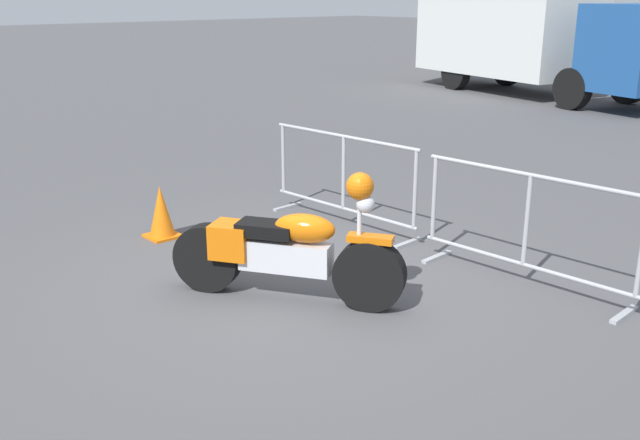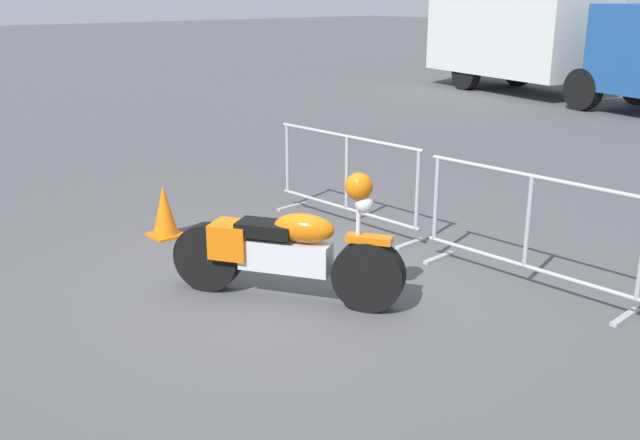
{
  "view_description": "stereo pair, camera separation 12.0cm",
  "coord_description": "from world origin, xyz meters",
  "px_view_note": "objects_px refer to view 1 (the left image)",
  "views": [
    {
      "loc": [
        4.76,
        -3.83,
        2.59
      ],
      "look_at": [
        0.21,
        0.23,
        0.65
      ],
      "focal_mm": 40.0,
      "sensor_mm": 36.0,
      "label": 1
    },
    {
      "loc": [
        4.84,
        -3.74,
        2.59
      ],
      "look_at": [
        0.21,
        0.23,
        0.65
      ],
      "focal_mm": 40.0,
      "sensor_mm": 36.0,
      "label": 2
    }
  ],
  "objects_px": {
    "crowd_barrier_far": "(526,228)",
    "parked_car_black": "(598,43)",
    "box_truck": "(530,32)",
    "motorcycle": "(286,250)",
    "traffic_cone": "(161,212)",
    "crowd_barrier_near": "(344,179)",
    "parked_car_red": "(528,40)"
  },
  "relations": [
    {
      "from": "crowd_barrier_near",
      "to": "parked_car_black",
      "type": "height_order",
      "value": "parked_car_black"
    },
    {
      "from": "parked_car_red",
      "to": "parked_car_black",
      "type": "height_order",
      "value": "parked_car_red"
    },
    {
      "from": "motorcycle",
      "to": "traffic_cone",
      "type": "bearing_deg",
      "value": 147.28
    },
    {
      "from": "crowd_barrier_far",
      "to": "parked_car_red",
      "type": "xyz_separation_m",
      "value": [
        -14.03,
        21.9,
        0.16
      ]
    },
    {
      "from": "parked_car_black",
      "to": "parked_car_red",
      "type": "bearing_deg",
      "value": 101.06
    },
    {
      "from": "parked_car_red",
      "to": "crowd_barrier_far",
      "type": "bearing_deg",
      "value": -145.48
    },
    {
      "from": "crowd_barrier_far",
      "to": "motorcycle",
      "type": "bearing_deg",
      "value": -123.26
    },
    {
      "from": "traffic_cone",
      "to": "parked_car_black",
      "type": "bearing_deg",
      "value": 107.63
    },
    {
      "from": "crowd_barrier_far",
      "to": "parked_car_black",
      "type": "distance_m",
      "value": 24.98
    },
    {
      "from": "crowd_barrier_far",
      "to": "parked_car_black",
      "type": "bearing_deg",
      "value": 116.43
    },
    {
      "from": "motorcycle",
      "to": "traffic_cone",
      "type": "height_order",
      "value": "motorcycle"
    },
    {
      "from": "crowd_barrier_far",
      "to": "parked_car_black",
      "type": "xyz_separation_m",
      "value": [
        -11.12,
        22.37,
        0.14
      ]
    },
    {
      "from": "parked_car_black",
      "to": "box_truck",
      "type": "bearing_deg",
      "value": -159.26
    },
    {
      "from": "parked_car_red",
      "to": "parked_car_black",
      "type": "distance_m",
      "value": 2.94
    },
    {
      "from": "parked_car_red",
      "to": "traffic_cone",
      "type": "distance_m",
      "value": 25.97
    },
    {
      "from": "parked_car_black",
      "to": "traffic_cone",
      "type": "distance_m",
      "value": 25.37
    },
    {
      "from": "box_truck",
      "to": "traffic_cone",
      "type": "distance_m",
      "value": 13.94
    },
    {
      "from": "crowd_barrier_near",
      "to": "traffic_cone",
      "type": "bearing_deg",
      "value": -119.38
    },
    {
      "from": "crowd_barrier_near",
      "to": "box_truck",
      "type": "height_order",
      "value": "box_truck"
    },
    {
      "from": "crowd_barrier_far",
      "to": "traffic_cone",
      "type": "height_order",
      "value": "crowd_barrier_far"
    },
    {
      "from": "crowd_barrier_near",
      "to": "box_truck",
      "type": "bearing_deg",
      "value": 113.47
    },
    {
      "from": "box_truck",
      "to": "parked_car_black",
      "type": "distance_m",
      "value": 11.54
    },
    {
      "from": "crowd_barrier_far",
      "to": "box_truck",
      "type": "height_order",
      "value": "box_truck"
    },
    {
      "from": "parked_car_red",
      "to": "parked_car_black",
      "type": "bearing_deg",
      "value": -78.94
    },
    {
      "from": "crowd_barrier_near",
      "to": "box_truck",
      "type": "xyz_separation_m",
      "value": [
        -4.99,
        11.48,
        1.08
      ]
    },
    {
      "from": "box_truck",
      "to": "parked_car_red",
      "type": "xyz_separation_m",
      "value": [
        -6.62,
        10.42,
        -0.92
      ]
    },
    {
      "from": "motorcycle",
      "to": "box_truck",
      "type": "xyz_separation_m",
      "value": [
        -6.19,
        13.33,
        1.18
      ]
    },
    {
      "from": "parked_car_red",
      "to": "parked_car_black",
      "type": "relative_size",
      "value": 1.03
    },
    {
      "from": "crowd_barrier_far",
      "to": "parked_car_black",
      "type": "relative_size",
      "value": 0.53
    },
    {
      "from": "motorcycle",
      "to": "crowd_barrier_far",
      "type": "xyz_separation_m",
      "value": [
        1.21,
        1.84,
        0.1
      ]
    },
    {
      "from": "crowd_barrier_near",
      "to": "traffic_cone",
      "type": "distance_m",
      "value": 2.09
    },
    {
      "from": "motorcycle",
      "to": "traffic_cone",
      "type": "relative_size",
      "value": 3.21
    }
  ]
}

